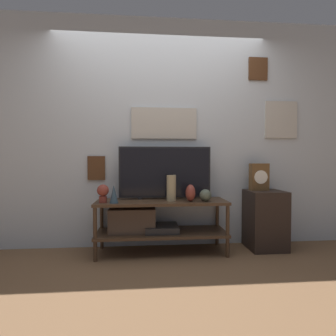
{
  "coord_description": "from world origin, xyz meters",
  "views": [
    {
      "loc": [
        -0.18,
        -2.59,
        1.02
      ],
      "look_at": [
        0.07,
        0.27,
        0.94
      ],
      "focal_mm": 28.0,
      "sensor_mm": 36.0,
      "label": 1
    }
  ],
  "objects_px": {
    "television": "(165,172)",
    "vase_slim_bronze": "(114,194)",
    "vase_urn_stoneware": "(190,193)",
    "mantel_clock": "(259,177)",
    "vase_round_glass": "(205,195)",
    "decorative_bust": "(103,192)",
    "vase_tall_ceramic": "(171,188)"
  },
  "relations": [
    {
      "from": "vase_slim_bronze",
      "to": "television",
      "type": "bearing_deg",
      "value": 23.26
    },
    {
      "from": "decorative_bust",
      "to": "vase_round_glass",
      "type": "bearing_deg",
      "value": -0.58
    },
    {
      "from": "vase_slim_bronze",
      "to": "mantel_clock",
      "type": "distance_m",
      "value": 1.67
    },
    {
      "from": "vase_round_glass",
      "to": "vase_slim_bronze",
      "type": "bearing_deg",
      "value": -178.14
    },
    {
      "from": "vase_tall_ceramic",
      "to": "mantel_clock",
      "type": "relative_size",
      "value": 0.89
    },
    {
      "from": "vase_slim_bronze",
      "to": "vase_tall_ceramic",
      "type": "height_order",
      "value": "vase_tall_ceramic"
    },
    {
      "from": "vase_round_glass",
      "to": "vase_tall_ceramic",
      "type": "bearing_deg",
      "value": 170.4
    },
    {
      "from": "vase_urn_stoneware",
      "to": "vase_tall_ceramic",
      "type": "relative_size",
      "value": 0.65
    },
    {
      "from": "vase_round_glass",
      "to": "television",
      "type": "bearing_deg",
      "value": 154.05
    },
    {
      "from": "vase_urn_stoneware",
      "to": "vase_tall_ceramic",
      "type": "xyz_separation_m",
      "value": [
        -0.2,
        0.05,
        0.05
      ]
    },
    {
      "from": "television",
      "to": "vase_round_glass",
      "type": "relative_size",
      "value": 8.04
    },
    {
      "from": "television",
      "to": "vase_tall_ceramic",
      "type": "bearing_deg",
      "value": -68.29
    },
    {
      "from": "vase_urn_stoneware",
      "to": "vase_tall_ceramic",
      "type": "height_order",
      "value": "vase_tall_ceramic"
    },
    {
      "from": "television",
      "to": "vase_slim_bronze",
      "type": "height_order",
      "value": "television"
    },
    {
      "from": "television",
      "to": "vase_slim_bronze",
      "type": "relative_size",
      "value": 5.58
    },
    {
      "from": "vase_urn_stoneware",
      "to": "mantel_clock",
      "type": "distance_m",
      "value": 0.87
    },
    {
      "from": "vase_round_glass",
      "to": "vase_slim_bronze",
      "type": "xyz_separation_m",
      "value": [
        -0.97,
        -0.03,
        0.03
      ]
    },
    {
      "from": "vase_urn_stoneware",
      "to": "mantel_clock",
      "type": "relative_size",
      "value": 0.58
    },
    {
      "from": "vase_tall_ceramic",
      "to": "mantel_clock",
      "type": "bearing_deg",
      "value": 7.02
    },
    {
      "from": "vase_slim_bronze",
      "to": "mantel_clock",
      "type": "xyz_separation_m",
      "value": [
        1.65,
        0.22,
        0.16
      ]
    },
    {
      "from": "vase_urn_stoneware",
      "to": "decorative_bust",
      "type": "height_order",
      "value": "decorative_bust"
    },
    {
      "from": "vase_tall_ceramic",
      "to": "vase_slim_bronze",
      "type": "bearing_deg",
      "value": -171.28
    },
    {
      "from": "vase_slim_bronze",
      "to": "vase_urn_stoneware",
      "type": "xyz_separation_m",
      "value": [
        0.81,
        0.04,
        -0.0
      ]
    },
    {
      "from": "television",
      "to": "vase_slim_bronze",
      "type": "xyz_separation_m",
      "value": [
        -0.55,
        -0.24,
        -0.21
      ]
    },
    {
      "from": "television",
      "to": "vase_round_glass",
      "type": "height_order",
      "value": "television"
    },
    {
      "from": "vase_urn_stoneware",
      "to": "decorative_bust",
      "type": "distance_m",
      "value": 0.92
    },
    {
      "from": "mantel_clock",
      "to": "television",
      "type": "bearing_deg",
      "value": 179.25
    },
    {
      "from": "vase_round_glass",
      "to": "mantel_clock",
      "type": "height_order",
      "value": "mantel_clock"
    },
    {
      "from": "television",
      "to": "vase_tall_ceramic",
      "type": "xyz_separation_m",
      "value": [
        0.06,
        -0.14,
        -0.17
      ]
    },
    {
      "from": "vase_round_glass",
      "to": "decorative_bust",
      "type": "distance_m",
      "value": 1.09
    },
    {
      "from": "vase_urn_stoneware",
      "to": "mantel_clock",
      "type": "xyz_separation_m",
      "value": [
        0.84,
        0.18,
        0.16
      ]
    },
    {
      "from": "decorative_bust",
      "to": "vase_slim_bronze",
      "type": "bearing_deg",
      "value": -20.02
    }
  ]
}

